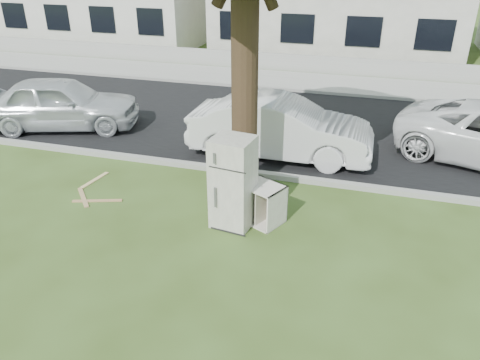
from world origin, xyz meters
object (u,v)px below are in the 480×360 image
(car_center, at_px, (280,128))
(car_left, at_px, (61,103))
(cabinet, at_px, (257,202))
(fridge, at_px, (233,183))

(car_center, distance_m, car_left, 6.48)
(cabinet, xyz_separation_m, car_left, (-6.70, 3.36, 0.36))
(cabinet, relative_size, car_center, 0.22)
(car_center, bearing_deg, fridge, 176.68)
(cabinet, distance_m, car_left, 7.50)
(cabinet, relative_size, car_left, 0.23)
(cabinet, height_order, car_center, car_center)
(cabinet, bearing_deg, car_left, 178.56)
(car_left, bearing_deg, fridge, -137.91)
(cabinet, distance_m, car_center, 3.18)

